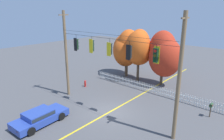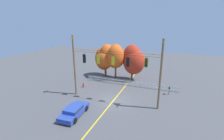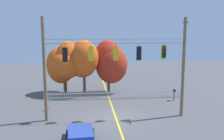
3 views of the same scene
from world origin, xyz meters
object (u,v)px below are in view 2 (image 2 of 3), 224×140
at_px(autumn_maple_mid, 116,57).
at_px(traffic_signal_northbound_secondary, 85,58).
at_px(traffic_signal_westbound_side, 128,62).
at_px(roadside_mailbox, 169,88).
at_px(fire_hydrant, 83,85).
at_px(autumn_maple_near_fence, 105,58).
at_px(traffic_signal_southbound_primary, 99,59).
at_px(parked_car, 74,111).
at_px(autumn_oak_far_east, 133,60).
at_px(traffic_signal_eastbound_side, 146,63).
at_px(traffic_signal_northbound_primary, 113,61).

bearing_deg(autumn_maple_mid, traffic_signal_northbound_secondary, -99.58).
distance_m(traffic_signal_westbound_side, roadside_mailbox, 8.50).
bearing_deg(fire_hydrant, traffic_signal_northbound_secondary, -52.56).
bearing_deg(roadside_mailbox, traffic_signal_northbound_secondary, -156.77).
distance_m(autumn_maple_mid, roadside_mailbox, 11.06).
height_order(traffic_signal_northbound_secondary, autumn_maple_mid, autumn_maple_mid).
bearing_deg(traffic_signal_northbound_secondary, roadside_mailbox, 23.23).
bearing_deg(traffic_signal_northbound_secondary, fire_hydrant, 127.44).
height_order(traffic_signal_westbound_side, roadside_mailbox, traffic_signal_westbound_side).
bearing_deg(traffic_signal_westbound_side, autumn_maple_near_fence, 127.40).
relative_size(traffic_signal_southbound_primary, parked_car, 0.32).
xyz_separation_m(autumn_oak_far_east, roadside_mailbox, (6.72, -4.22, -2.88)).
relative_size(autumn_maple_near_fence, parked_car, 1.42).
distance_m(traffic_signal_southbound_primary, autumn_maple_near_fence, 9.94).
distance_m(traffic_signal_northbound_secondary, traffic_signal_southbound_primary, 2.14).
relative_size(traffic_signal_southbound_primary, fire_hydrant, 1.86).
bearing_deg(traffic_signal_eastbound_side, fire_hydrant, 165.55).
bearing_deg(traffic_signal_westbound_side, traffic_signal_northbound_primary, 179.99).
xyz_separation_m(traffic_signal_southbound_primary, autumn_maple_near_fence, (-3.00, 9.27, -1.98)).
bearing_deg(traffic_signal_westbound_side, parked_car, -133.83).
bearing_deg(autumn_maple_near_fence, traffic_signal_northbound_secondary, -84.70).
distance_m(autumn_maple_near_fence, autumn_maple_mid, 2.45).
bearing_deg(traffic_signal_eastbound_side, autumn_maple_mid, 129.29).
bearing_deg(autumn_oak_far_east, autumn_maple_mid, -171.38).
distance_m(traffic_signal_southbound_primary, parked_car, 7.35).
bearing_deg(traffic_signal_westbound_side, autumn_oak_far_east, 99.87).
height_order(traffic_signal_northbound_secondary, traffic_signal_northbound_primary, same).
bearing_deg(traffic_signal_southbound_primary, traffic_signal_northbound_primary, 0.02).
xyz_separation_m(autumn_maple_near_fence, autumn_maple_mid, (2.31, -0.66, 0.44)).
bearing_deg(traffic_signal_northbound_primary, autumn_maple_near_fence, 118.88).
bearing_deg(autumn_maple_near_fence, traffic_signal_eastbound_side, -44.72).
bearing_deg(traffic_signal_eastbound_side, traffic_signal_northbound_primary, -179.74).
bearing_deg(autumn_oak_far_east, roadside_mailbox, -32.13).
relative_size(autumn_maple_near_fence, roadside_mailbox, 5.00).
height_order(autumn_maple_mid, roadside_mailbox, autumn_maple_mid).
xyz_separation_m(autumn_maple_mid, autumn_oak_far_east, (3.19, 0.48, -0.31)).
relative_size(traffic_signal_westbound_side, fire_hydrant, 1.85).
xyz_separation_m(traffic_signal_northbound_primary, traffic_signal_westbound_side, (1.98, -0.00, 0.01)).
bearing_deg(roadside_mailbox, traffic_signal_northbound_primary, -145.56).
distance_m(traffic_signal_eastbound_side, autumn_oak_far_east, 10.04).
xyz_separation_m(traffic_signal_westbound_side, autumn_oak_far_east, (-1.58, 9.10, -1.83)).
xyz_separation_m(traffic_signal_southbound_primary, traffic_signal_northbound_primary, (2.12, 0.00, -0.03)).
height_order(traffic_signal_westbound_side, parked_car, traffic_signal_westbound_side).
distance_m(fire_hydrant, roadside_mailbox, 13.65).
bearing_deg(traffic_signal_northbound_secondary, autumn_oak_far_east, 62.94).
height_order(traffic_signal_westbound_side, autumn_oak_far_east, traffic_signal_westbound_side).
bearing_deg(parked_car, autumn_maple_near_fence, 98.44).
relative_size(autumn_oak_far_east, roadside_mailbox, 5.12).
relative_size(traffic_signal_northbound_secondary, autumn_maple_mid, 0.23).
distance_m(traffic_signal_southbound_primary, traffic_signal_eastbound_side, 6.35).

